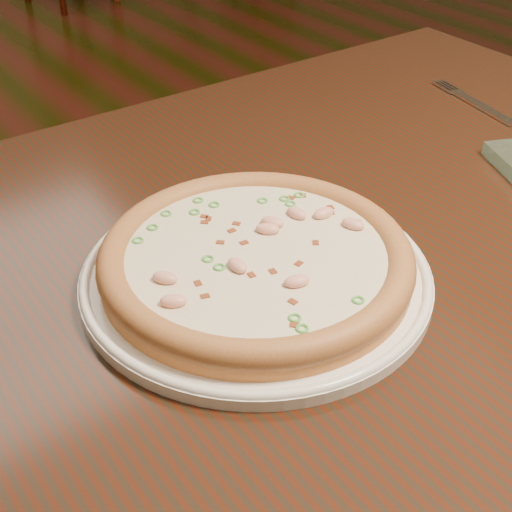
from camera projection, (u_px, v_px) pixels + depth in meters
ground at (254, 425)px, 1.52m from camera, size 9.00×9.00×0.00m
hero_table at (313, 290)px, 0.85m from camera, size 1.20×0.80×0.75m
plate at (256, 274)px, 0.70m from camera, size 0.34×0.34×0.02m
pizza at (256, 258)px, 0.69m from camera, size 0.30×0.30×0.03m
fork at (476, 103)px, 1.05m from camera, size 0.05×0.18×0.00m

